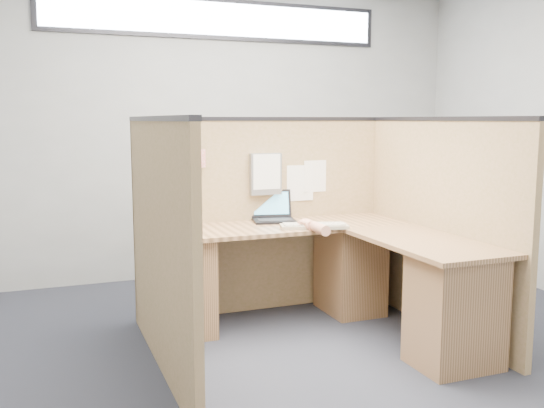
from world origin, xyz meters
name	(u,v)px	position (x,y,z in m)	size (l,w,h in m)	color
floor	(318,351)	(0.00, 0.00, 0.00)	(5.00, 5.00, 0.00)	#20202D
wall_back	(219,131)	(0.00, 2.25, 1.40)	(5.00, 5.00, 0.00)	#989B9D
clerestory_window	(218,19)	(0.00, 2.23, 2.45)	(3.30, 0.04, 0.38)	#232328
cubicle_partitions	(293,226)	(0.00, 0.43, 0.77)	(2.06, 1.83, 1.53)	olive
l_desk	(325,280)	(0.18, 0.29, 0.39)	(1.95, 1.75, 0.73)	brown
laptop	(271,213)	(0.02, 0.89, 0.79)	(0.36, 0.36, 0.23)	black
keyboard	(314,226)	(0.19, 0.48, 0.75)	(0.51, 0.30, 0.03)	gray
mouse	(306,226)	(0.12, 0.48, 0.75)	(0.11, 0.07, 0.04)	silver
hand_forearm	(315,226)	(0.13, 0.34, 0.77)	(0.11, 0.38, 0.08)	tan
blue_poster	(183,155)	(-0.66, 0.97, 1.25)	(0.17, 0.00, 0.23)	#222D9E
american_flag	(188,161)	(-0.62, 0.96, 1.21)	(0.21, 0.01, 0.37)	olive
file_holder	(266,174)	(-0.01, 0.94, 1.09)	(0.25, 0.05, 0.32)	slate
paper_left	(315,176)	(0.43, 0.97, 1.06)	(0.20, 0.00, 0.25)	white
paper_right	(300,183)	(0.29, 0.97, 1.01)	(0.22, 0.00, 0.28)	white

